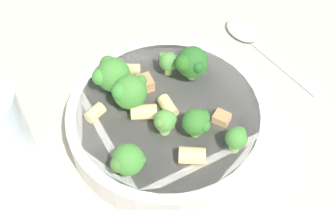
{
  "coord_description": "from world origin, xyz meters",
  "views": [
    {
      "loc": [
        0.32,
        -0.03,
        0.47
      ],
      "look_at": [
        0.0,
        0.0,
        0.05
      ],
      "focal_mm": 50.0,
      "sensor_mm": 36.0,
      "label": 1
    }
  ],
  "objects": [
    {
      "name": "rigatoni_0",
      "position": [
        0.0,
        0.0,
        0.05
      ],
      "size": [
        0.03,
        0.02,
        0.01
      ],
      "primitive_type": "cylinder",
      "rotation": [
        1.57,
        0.0,
        1.94
      ],
      "color": "#E0C67F",
      "rests_on": "pasta_bowl"
    },
    {
      "name": "broccoli_floret_1",
      "position": [
        0.07,
        -0.05,
        0.06
      ],
      "size": [
        0.03,
        0.04,
        0.04
      ],
      "color": "#93B766",
      "rests_on": "pasta_bowl"
    },
    {
      "name": "rigatoni_2",
      "position": [
        -0.0,
        -0.08,
        0.05
      ],
      "size": [
        0.03,
        0.03,
        0.01
      ],
      "primitive_type": "cylinder",
      "rotation": [
        1.57,
        0.0,
        0.77
      ],
      "color": "#E0C67F",
      "rests_on": "pasta_bowl"
    },
    {
      "name": "broccoli_floret_3",
      "position": [
        -0.05,
        0.03,
        0.07
      ],
      "size": [
        0.04,
        0.04,
        0.05
      ],
      "color": "#93B766",
      "rests_on": "pasta_bowl"
    },
    {
      "name": "broccoli_floret_5",
      "position": [
        0.06,
        0.07,
        0.06
      ],
      "size": [
        0.02,
        0.02,
        0.03
      ],
      "color": "#84AD60",
      "rests_on": "pasta_bowl"
    },
    {
      "name": "broccoli_floret_4",
      "position": [
        -0.01,
        -0.04,
        0.06
      ],
      "size": [
        0.04,
        0.04,
        0.04
      ],
      "color": "#93B766",
      "rests_on": "pasta_bowl"
    },
    {
      "name": "broccoli_floret_0",
      "position": [
        0.03,
        -0.01,
        0.06
      ],
      "size": [
        0.02,
        0.03,
        0.03
      ],
      "color": "#84AD60",
      "rests_on": "pasta_bowl"
    },
    {
      "name": "pasta_bowl",
      "position": [
        0.0,
        0.0,
        0.02
      ],
      "size": [
        0.24,
        0.24,
        0.04
      ],
      "color": "silver",
      "rests_on": "ground_plane"
    },
    {
      "name": "rigatoni_1",
      "position": [
        0.01,
        -0.03,
        0.05
      ],
      "size": [
        0.02,
        0.03,
        0.02
      ],
      "primitive_type": "cylinder",
      "rotation": [
        1.57,
        0.0,
        3.08
      ],
      "color": "#E0C67F",
      "rests_on": "pasta_bowl"
    },
    {
      "name": "rigatoni_3",
      "position": [
        -0.06,
        -0.04,
        0.05
      ],
      "size": [
        0.02,
        0.03,
        0.01
      ],
      "primitive_type": "cylinder",
      "rotation": [
        1.57,
        0.0,
        3.01
      ],
      "color": "#E0C67F",
      "rests_on": "pasta_bowl"
    },
    {
      "name": "chicken_chunk_1",
      "position": [
        -0.04,
        -0.02,
        0.05
      ],
      "size": [
        0.03,
        0.03,
        0.01
      ],
      "primitive_type": "cube",
      "rotation": [
        0.0,
        0.0,
        1.88
      ],
      "color": "tan",
      "rests_on": "pasta_bowl"
    },
    {
      "name": "spoon",
      "position": [
        -0.14,
        0.13,
        0.0
      ],
      "size": [
        0.16,
        0.11,
        0.01
      ],
      "color": "silver",
      "rests_on": "ground_plane"
    },
    {
      "name": "rigatoni_4",
      "position": [
        0.07,
        0.02,
        0.05
      ],
      "size": [
        0.02,
        0.03,
        0.02
      ],
      "primitive_type": "cylinder",
      "rotation": [
        1.57,
        0.0,
        2.98
      ],
      "color": "#E0C67F",
      "rests_on": "pasta_bowl"
    },
    {
      "name": "ground_plane",
      "position": [
        0.0,
        0.0,
        0.0
      ],
      "size": [
        2.0,
        2.0,
        0.0
      ],
      "primitive_type": "plane",
      "color": "#BCB29E"
    },
    {
      "name": "chicken_chunk_0",
      "position": [
        0.02,
        0.06,
        0.04
      ],
      "size": [
        0.02,
        0.02,
        0.01
      ],
      "primitive_type": "cube",
      "rotation": [
        0.0,
        0.0,
        0.95
      ],
      "color": "tan",
      "rests_on": "pasta_bowl"
    },
    {
      "name": "broccoli_floret_7",
      "position": [
        -0.06,
        0.01,
        0.06
      ],
      "size": [
        0.02,
        0.02,
        0.03
      ],
      "color": "#9EC175",
      "rests_on": "pasta_bowl"
    },
    {
      "name": "broccoli_floret_2",
      "position": [
        0.03,
        0.03,
        0.06
      ],
      "size": [
        0.03,
        0.03,
        0.04
      ],
      "color": "#84AD60",
      "rests_on": "pasta_bowl"
    },
    {
      "name": "broccoli_floret_6",
      "position": [
        -0.04,
        -0.06,
        0.06
      ],
      "size": [
        0.04,
        0.04,
        0.04
      ],
      "color": "#9EC175",
      "rests_on": "pasta_bowl"
    }
  ]
}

